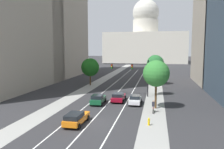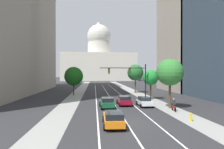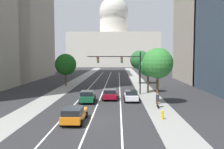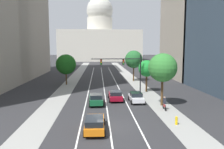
% 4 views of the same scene
% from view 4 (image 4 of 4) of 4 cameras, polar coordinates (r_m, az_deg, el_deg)
% --- Properties ---
extents(ground_plane, '(400.00, 400.00, 0.00)m').
position_cam_4_polar(ground_plane, '(62.22, -2.44, -0.59)').
color(ground_plane, '#2B2B2D').
extents(sidewalk_left, '(3.18, 130.00, 0.01)m').
position_cam_4_polar(sidewalk_left, '(57.60, -9.78, -1.26)').
color(sidewalk_left, gray).
rests_on(sidewalk_left, ground).
extents(sidewalk_right, '(3.18, 130.00, 0.01)m').
position_cam_4_polar(sidewalk_right, '(57.88, 5.04, -1.15)').
color(sidewalk_right, gray).
rests_on(sidewalk_right, ground).
extents(lane_stripe_left, '(0.16, 90.00, 0.01)m').
position_cam_4_polar(lane_stripe_left, '(47.40, -5.66, -2.90)').
color(lane_stripe_left, white).
rests_on(lane_stripe_left, ground).
extents(lane_stripe_center, '(0.16, 90.00, 0.01)m').
position_cam_4_polar(lane_stripe_center, '(47.38, -2.11, -2.88)').
color(lane_stripe_center, white).
rests_on(lane_stripe_center, ground).
extents(lane_stripe_right, '(0.16, 90.00, 0.01)m').
position_cam_4_polar(lane_stripe_right, '(47.53, 1.43, -2.85)').
color(lane_stripe_right, white).
rests_on(lane_stripe_right, ground).
extents(capitol_building, '(49.60, 28.87, 40.70)m').
position_cam_4_polar(capitol_building, '(145.33, -3.07, 8.74)').
color(capitol_building, beige).
rests_on(capitol_building, ground).
extents(car_orange, '(2.06, 4.75, 1.48)m').
position_cam_4_polar(car_orange, '(22.01, -4.39, -12.18)').
color(car_orange, orange).
rests_on(car_orange, ground).
extents(car_green, '(2.14, 4.55, 1.59)m').
position_cam_4_polar(car_green, '(31.84, -4.08, -6.17)').
color(car_green, '#14512D').
rests_on(car_green, ground).
extents(car_white, '(1.99, 4.13, 1.44)m').
position_cam_4_polar(car_white, '(33.37, 6.09, -5.70)').
color(car_white, silver).
rests_on(car_white, ground).
extents(car_crimson, '(2.11, 4.63, 1.47)m').
position_cam_4_polar(car_crimson, '(34.34, 0.87, -5.29)').
color(car_crimson, maroon).
rests_on(car_crimson, ground).
extents(traffic_signal_mast, '(8.58, 0.39, 6.77)m').
position_cam_4_polar(traffic_signal_mast, '(38.71, 3.28, 2.06)').
color(traffic_signal_mast, black).
rests_on(traffic_signal_mast, ground).
extents(fire_hydrant, '(0.26, 0.35, 0.91)m').
position_cam_4_polar(fire_hydrant, '(24.72, 15.95, -11.06)').
color(fire_hydrant, yellow).
rests_on(fire_hydrant, ground).
extents(cyclist, '(0.37, 1.70, 1.72)m').
position_cam_4_polar(cyclist, '(29.92, 13.10, -7.10)').
color(cyclist, black).
rests_on(cyclist, ground).
extents(street_tree_far_right, '(4.19, 4.19, 7.33)m').
position_cam_4_polar(street_tree_far_right, '(53.96, 5.50, 3.83)').
color(street_tree_far_right, '#51381E').
rests_on(street_tree_far_right, ground).
extents(street_tree_near_right, '(3.91, 3.91, 7.20)m').
position_cam_4_polar(street_tree_near_right, '(31.45, 12.67, 1.67)').
color(street_tree_near_right, '#51381E').
rests_on(street_tree_near_right, ground).
extents(street_tree_near_left, '(4.34, 4.34, 6.56)m').
position_cam_4_polar(street_tree_near_left, '(49.61, -11.54, 2.51)').
color(street_tree_near_left, '#51381E').
rests_on(street_tree_near_left, ground).
extents(street_tree_mid_right, '(2.99, 2.99, 5.75)m').
position_cam_4_polar(street_tree_mid_right, '(41.14, 8.75, 1.50)').
color(street_tree_mid_right, '#51381E').
rests_on(street_tree_mid_right, ground).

